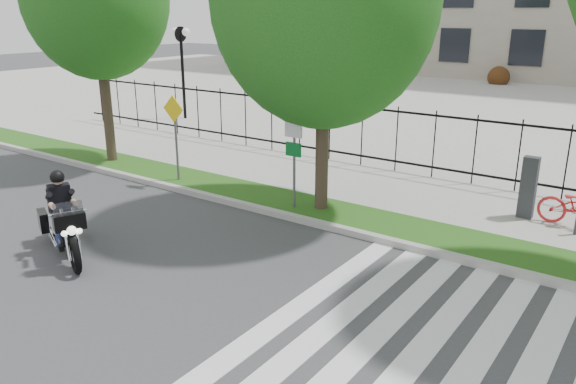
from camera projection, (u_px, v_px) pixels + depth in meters
The scene contains 11 objects.
ground at pixel (180, 288), 10.41m from camera, with size 120.00×120.00×0.00m, color #3D3C3F.
curb at pixel (304, 220), 13.57m from camera, with size 60.00×0.20×0.15m, color #A1A098.
grass_verge at pixel (322, 210), 14.23m from camera, with size 60.00×1.50×0.15m, color #225114.
sidewalk at pixel (368, 186), 16.16m from camera, with size 60.00×3.50×0.15m, color gray.
plaza at pixel (523, 107), 29.78m from camera, with size 80.00×34.00×0.10m, color gray.
crosswalk_stripes at pixel (427, 382), 7.75m from camera, with size 5.70×8.00×0.01m, color silver, non-canonical shape.
iron_fence at pixel (397, 139), 17.19m from camera, with size 30.00×0.06×2.00m, color black, non-canonical shape.
lamp_post_left at pixel (181, 50), 25.35m from camera, with size 1.06×0.70×4.25m.
sign_pole_regulatory at pixel (294, 146), 13.77m from camera, with size 0.50×0.09×2.50m.
sign_pole_warning at pixel (175, 126), 16.07m from camera, with size 0.78×0.09×2.49m.
motorcycle_rider at pixel (64, 222), 11.65m from camera, with size 2.60×1.52×2.16m.
Camera 1 is at (7.06, -6.46, 4.90)m, focal length 35.00 mm.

